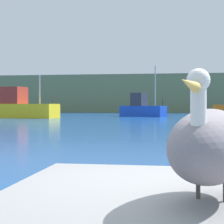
{
  "coord_description": "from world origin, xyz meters",
  "views": [
    {
      "loc": [
        0.12,
        -3.44,
        1.24
      ],
      "look_at": [
        -2.56,
        13.63,
        0.92
      ],
      "focal_mm": 63.89,
      "sensor_mm": 36.0,
      "label": 1
    }
  ],
  "objects": [
    {
      "name": "hillside_backdrop",
      "position": [
        0.0,
        64.26,
        2.99
      ],
      "size": [
        140.0,
        13.35,
        5.98
      ],
      "primitive_type": "cube",
      "color": "#6B7A51",
      "rests_on": "ground"
    },
    {
      "name": "pelican",
      "position": [
        0.34,
        -0.83,
        0.98
      ],
      "size": [
        0.76,
        1.27,
        0.83
      ],
      "rotation": [
        0.0,
        0.0,
        -1.84
      ],
      "color": "slate",
      "rests_on": "pier_dock"
    },
    {
      "name": "fishing_boat_yellow",
      "position": [
        -14.56,
        32.27,
        0.96
      ],
      "size": [
        7.85,
        3.44,
        4.0
      ],
      "rotation": [
        0.0,
        0.0,
        -0.14
      ],
      "color": "yellow",
      "rests_on": "ground"
    },
    {
      "name": "fishing_boat_blue",
      "position": [
        -3.24,
        38.41,
        0.86
      ],
      "size": [
        5.07,
        3.52,
        5.26
      ],
      "rotation": [
        0.0,
        0.0,
        -0.44
      ],
      "color": "blue",
      "rests_on": "ground"
    }
  ]
}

